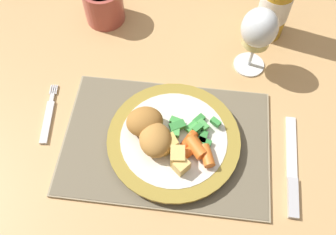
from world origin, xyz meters
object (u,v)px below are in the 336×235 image
fork (48,117)px  drinking_cup (103,4)px  dining_table (159,104)px  wine_glass (259,31)px  dinner_plate (174,140)px  table_knife (292,174)px

fork → drinking_cup: 0.28m
dining_table → wine_glass: size_ratio=10.54×
dining_table → dinner_plate: size_ratio=6.60×
fork → wine_glass: bearing=24.8°
dining_table → wine_glass: bearing=20.4°
dinner_plate → fork: 0.24m
fork → drinking_cup: drinking_cup is taller
table_knife → dinner_plate: bearing=171.0°
wine_glass → drinking_cup: size_ratio=1.73×
dining_table → wine_glass: (0.18, 0.07, 0.18)m
table_knife → drinking_cup: size_ratio=2.26×
dining_table → dinner_plate: 0.17m
fork → table_knife: size_ratio=0.67×
dining_table → table_knife: 0.32m
dinner_plate → table_knife: bearing=-9.0°
fork → dining_table: bearing=28.6°
wine_glass → drinking_cup: bearing=163.1°
wine_glass → dining_table: bearing=-159.6°
dinner_plate → drinking_cup: bearing=122.1°
fork → drinking_cup: (0.06, 0.27, 0.04)m
fork → drinking_cup: size_ratio=1.53×
drinking_cup → table_knife: bearing=-39.7°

